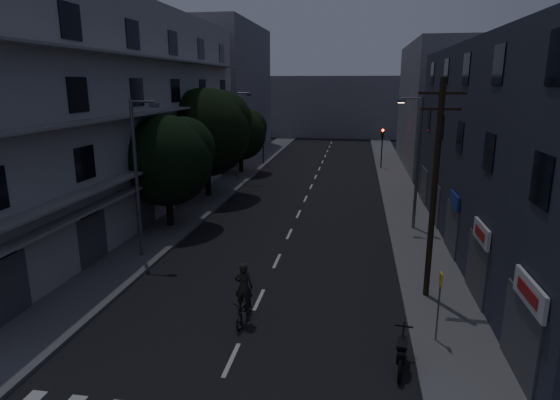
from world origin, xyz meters
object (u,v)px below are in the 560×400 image
(utility_pole, at_px, (435,187))
(motorcycle, at_px, (402,354))
(bus_stop_sign, at_px, (440,294))
(cyclist, at_px, (244,303))

(utility_pole, relative_size, motorcycle, 4.39)
(bus_stop_sign, height_order, motorcycle, bus_stop_sign)
(utility_pole, xyz_separation_m, bus_stop_sign, (-0.15, -3.70, -2.98))
(bus_stop_sign, xyz_separation_m, motorcycle, (-1.33, -1.70, -1.37))
(utility_pole, xyz_separation_m, motorcycle, (-1.48, -5.40, -4.35))
(utility_pole, height_order, cyclist, utility_pole)
(bus_stop_sign, bearing_deg, utility_pole, 87.61)
(utility_pole, bearing_deg, cyclist, -155.31)
(bus_stop_sign, distance_m, cyclist, 7.10)
(bus_stop_sign, distance_m, motorcycle, 2.56)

